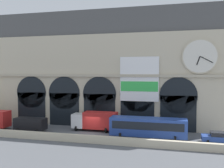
{
  "coord_description": "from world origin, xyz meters",
  "views": [
    {
      "loc": [
        12.97,
        -37.34,
        9.81
      ],
      "look_at": [
        2.27,
        5.0,
        7.66
      ],
      "focal_mm": 40.63,
      "sensor_mm": 36.0,
      "label": 1
    }
  ],
  "objects_px": {
    "car_east": "(219,137)",
    "box_truck_center": "(95,120)",
    "bus_mideast": "(148,127)",
    "van_midwest": "(30,124)"
  },
  "relations": [
    {
      "from": "car_east",
      "to": "box_truck_center",
      "type": "bearing_deg",
      "value": 171.12
    },
    {
      "from": "bus_mideast",
      "to": "car_east",
      "type": "distance_m",
      "value": 9.71
    },
    {
      "from": "van_midwest",
      "to": "car_east",
      "type": "height_order",
      "value": "van_midwest"
    },
    {
      "from": "van_midwest",
      "to": "bus_mideast",
      "type": "bearing_deg",
      "value": -0.39
    },
    {
      "from": "box_truck_center",
      "to": "car_east",
      "type": "distance_m",
      "value": 18.96
    },
    {
      "from": "box_truck_center",
      "to": "bus_mideast",
      "type": "distance_m",
      "value": 9.61
    },
    {
      "from": "box_truck_center",
      "to": "bus_mideast",
      "type": "relative_size",
      "value": 0.68
    },
    {
      "from": "van_midwest",
      "to": "box_truck_center",
      "type": "height_order",
      "value": "box_truck_center"
    },
    {
      "from": "box_truck_center",
      "to": "car_east",
      "type": "height_order",
      "value": "box_truck_center"
    },
    {
      "from": "van_midwest",
      "to": "bus_mideast",
      "type": "xyz_separation_m",
      "value": [
        19.24,
        -0.13,
        0.54
      ]
    }
  ]
}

